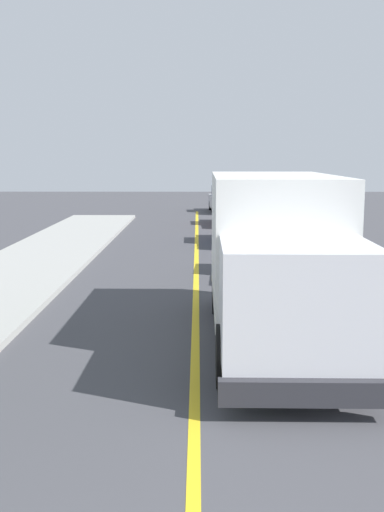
% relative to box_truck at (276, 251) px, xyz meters
% --- Properties ---
extents(centre_line_yellow, '(0.16, 56.00, 0.01)m').
position_rel_box_truck_xyz_m(centre_line_yellow, '(-1.56, -0.05, -1.76)').
color(centre_line_yellow, gold).
rests_on(centre_line_yellow, ground).
extents(box_truck, '(2.47, 7.20, 3.20)m').
position_rel_box_truck_xyz_m(box_truck, '(0.00, 0.00, 0.00)').
color(box_truck, silver).
rests_on(box_truck, ground).
extents(parked_car_near, '(2.00, 4.48, 1.67)m').
position_rel_box_truck_xyz_m(parked_car_near, '(0.81, 6.79, -0.97)').
color(parked_car_near, '#4C564C').
rests_on(parked_car_near, ground).
extents(parked_car_mid, '(1.87, 4.43, 1.67)m').
position_rel_box_truck_xyz_m(parked_car_mid, '(0.34, 13.53, -0.97)').
color(parked_car_mid, '#2D4793').
rests_on(parked_car_mid, ground).
extents(parked_car_far, '(1.94, 4.46, 1.67)m').
position_rel_box_truck_xyz_m(parked_car_far, '(0.55, 20.33, -0.97)').
color(parked_car_far, maroon).
rests_on(parked_car_far, ground).
extents(parked_car_furthest, '(2.01, 4.48, 1.67)m').
position_rel_box_truck_xyz_m(parked_car_furthest, '(0.21, 27.71, -0.97)').
color(parked_car_furthest, '#B7B7BC').
rests_on(parked_car_furthest, ground).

